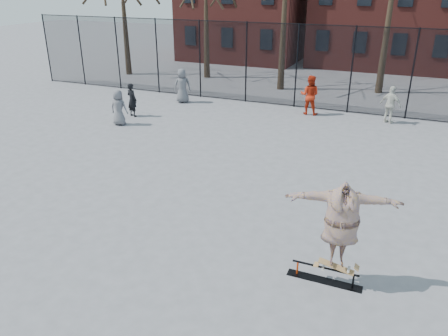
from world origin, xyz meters
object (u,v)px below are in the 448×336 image
at_px(skateboard, 336,268).
at_px(bystander_extra, 119,108).
at_px(bystander_grey, 182,86).
at_px(bystander_black, 132,100).
at_px(skater, 341,227).
at_px(bystander_red, 310,95).
at_px(skate_rail, 324,276).
at_px(bystander_white, 391,105).

bearing_deg(skateboard, bystander_extra, 145.20).
xyz_separation_m(bystander_grey, bystander_extra, (-0.72, -4.48, -0.10)).
relative_size(skateboard, bystander_grey, 0.46).
bearing_deg(bystander_black, bystander_extra, 116.90).
height_order(skater, bystander_red, skater).
distance_m(skate_rail, bystander_grey, 15.30).
distance_m(bystander_black, bystander_extra, 1.36).
xyz_separation_m(skate_rail, skateboard, (0.21, 0.00, 0.26)).
bearing_deg(bystander_black, skater, 158.43).
relative_size(bystander_red, bystander_white, 1.11).
relative_size(skate_rail, bystander_black, 1.02).
distance_m(bystander_red, bystander_extra, 8.72).
relative_size(skater, bystander_grey, 1.30).
xyz_separation_m(skate_rail, skater, (0.21, 0.00, 1.22)).
relative_size(bystander_white, bystander_extra, 1.07).
relative_size(skater, bystander_red, 1.23).
bearing_deg(skateboard, bystander_red, 105.43).
height_order(skateboard, bystander_white, bystander_white).
distance_m(skateboard, skater, 0.97).
height_order(bystander_red, bystander_white, bystander_red).
bearing_deg(bystander_white, bystander_red, 25.38).
height_order(skate_rail, skateboard, skateboard).
xyz_separation_m(bystander_white, bystander_extra, (-10.79, -4.89, -0.05)).
bearing_deg(bystander_white, bystander_extra, 49.76).
xyz_separation_m(skateboard, bystander_white, (0.20, 12.26, 0.43)).
bearing_deg(skate_rail, bystander_black, 140.63).
relative_size(skater, bystander_black, 1.47).
height_order(bystander_grey, bystander_black, bystander_grey).
distance_m(bystander_grey, bystander_black, 3.28).
height_order(bystander_black, bystander_red, bystander_red).
xyz_separation_m(bystander_black, bystander_white, (11.02, 3.55, 0.05)).
distance_m(skate_rail, bystander_red, 12.68).
xyz_separation_m(bystander_grey, bystander_red, (6.50, 0.42, 0.05)).
distance_m(skater, bystander_grey, 15.43).
relative_size(skater, bystander_extra, 1.47).
xyz_separation_m(bystander_red, bystander_white, (3.58, 0.00, -0.09)).
bearing_deg(bystander_white, skate_rail, 113.45).
height_order(bystander_red, bystander_extra, bystander_red).
bearing_deg(skate_rail, bystander_grey, 129.23).
distance_m(skateboard, bystander_red, 12.72).
bearing_deg(skateboard, bystander_white, 89.06).
bearing_deg(bystander_red, skater, 103.33).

